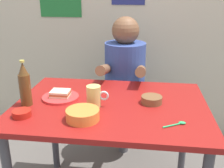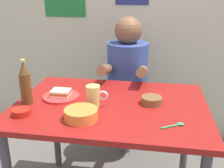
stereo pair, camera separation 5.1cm
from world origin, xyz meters
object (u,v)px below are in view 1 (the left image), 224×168
at_px(stool, 124,115).
at_px(sandwich, 60,93).
at_px(plate_orange, 61,97).
at_px(beer_mug, 94,96).
at_px(beer_bottle, 25,85).
at_px(person_seated, 125,69).
at_px(condiment_bowl_brown, 152,99).
at_px(dining_table, 111,118).

distance_m(stool, sandwich, 0.81).
height_order(plate_orange, beer_mug, beer_mug).
bearing_deg(plate_orange, beer_bottle, -144.48).
height_order(plate_orange, beer_bottle, beer_bottle).
distance_m(person_seated, beer_mug, 0.68).
bearing_deg(person_seated, plate_orange, -120.09).
relative_size(person_seated, beer_mug, 5.71).
bearing_deg(plate_orange, condiment_bowl_brown, -0.10).
bearing_deg(sandwich, beer_mug, -20.57).
distance_m(stool, beer_mug, 0.83).
height_order(dining_table, person_seated, person_seated).
distance_m(stool, person_seated, 0.42).
bearing_deg(beer_bottle, sandwich, 35.52).
xyz_separation_m(person_seated, beer_bottle, (-0.50, -0.70, 0.09)).
height_order(stool, beer_mug, beer_mug).
distance_m(dining_table, plate_orange, 0.33).
bearing_deg(beer_mug, beer_bottle, -175.38).
xyz_separation_m(beer_bottle, condiment_bowl_brown, (0.71, 0.11, -0.10)).
height_order(person_seated, sandwich, person_seated).
bearing_deg(sandwich, person_seated, 59.91).
relative_size(person_seated, beer_bottle, 2.75).
relative_size(sandwich, condiment_bowl_brown, 0.92).
height_order(beer_mug, condiment_bowl_brown, beer_mug).
height_order(dining_table, stool, dining_table).
xyz_separation_m(sandwich, condiment_bowl_brown, (0.54, -0.00, -0.01)).
xyz_separation_m(person_seated, condiment_bowl_brown, (0.20, -0.59, -0.00)).
distance_m(person_seated, plate_orange, 0.68).
bearing_deg(beer_bottle, plate_orange, 35.52).
bearing_deg(beer_bottle, beer_mug, 4.62).
distance_m(plate_orange, beer_mug, 0.24).
bearing_deg(condiment_bowl_brown, beer_mug, -165.49).
bearing_deg(dining_table, condiment_bowl_brown, 7.79).
xyz_separation_m(dining_table, condiment_bowl_brown, (0.23, 0.03, 0.12)).
height_order(plate_orange, sandwich, sandwich).
xyz_separation_m(person_seated, sandwich, (-0.34, -0.59, 0.01)).
xyz_separation_m(plate_orange, condiment_bowl_brown, (0.54, -0.00, 0.02)).
bearing_deg(beer_mug, stool, 80.33).
bearing_deg(person_seated, beer_bottle, -125.53).
bearing_deg(person_seated, condiment_bowl_brown, -70.79).
xyz_separation_m(sandwich, beer_mug, (0.22, -0.08, 0.03)).
distance_m(plate_orange, condiment_bowl_brown, 0.54).
xyz_separation_m(beer_mug, condiment_bowl_brown, (0.32, 0.08, -0.04)).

